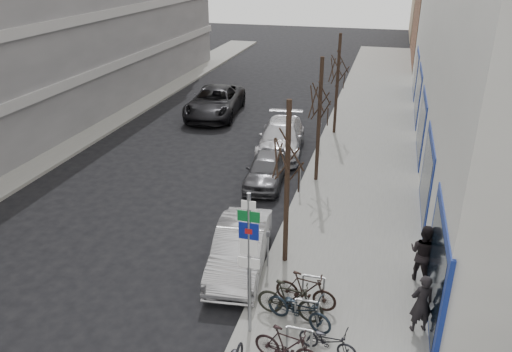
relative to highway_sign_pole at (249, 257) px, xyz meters
The scene contains 23 objects.
ground 3.44m from the highway_sign_pole, behind, with size 120.00×120.00×0.00m, color black.
sidewalk_east 10.50m from the highway_sign_pole, 78.15° to the left, with size 5.00×70.00×0.15m, color slate.
sidewalk_west 16.90m from the highway_sign_pole, 143.24° to the left, with size 3.00×70.00×0.15m, color slate.
brick_building_far 41.42m from the highway_sign_pole, 75.16° to the left, with size 12.00×14.00×8.00m, color brown.
highway_sign_pole is the anchor object (origin of this frame).
bike_rack 2.36m from the highway_sign_pole, 23.59° to the left, with size 0.66×2.26×0.83m.
tree_near 3.88m from the highway_sign_pole, 86.74° to the left, with size 1.80×1.80×5.50m.
tree_mid 10.15m from the highway_sign_pole, 88.86° to the left, with size 1.80×1.80×5.50m.
tree_far 16.59m from the highway_sign_pole, 89.31° to the left, with size 1.80×1.80×5.50m.
meter_front 3.39m from the highway_sign_pole, 94.75° to the left, with size 0.10×0.08×1.27m.
meter_mid 8.65m from the highway_sign_pole, 91.68° to the left, with size 0.10×0.08×1.27m.
meter_back 14.10m from the highway_sign_pole, 91.02° to the left, with size 0.10×0.08×1.27m.
bike_near_right 2.30m from the highway_sign_pole, 35.82° to the right, with size 0.52×1.74×1.06m, color black.
bike_mid_curb 2.18m from the highway_sign_pole, 26.67° to the left, with size 0.58×1.91×1.17m, color black.
bike_mid_inner 2.12m from the highway_sign_pole, 41.49° to the left, with size 0.56×1.90×1.15m, color black.
bike_far_curb 2.79m from the highway_sign_pole, ahead, with size 0.46×1.52×0.93m, color black.
bike_far_inner 2.56m from the highway_sign_pole, 48.47° to the left, with size 0.54×1.80×1.09m, color black.
parked_car_front 3.58m from the highway_sign_pole, 111.21° to the left, with size 1.54×4.41×1.45m, color #B2B2B7.
parked_car_mid 9.73m from the highway_sign_pole, 101.46° to the left, with size 1.56×3.88×1.32m, color #4C4C51.
parked_car_back 13.52m from the highway_sign_pole, 98.98° to the left, with size 2.15×5.29×1.53m, color #B5B4B9.
lane_car 19.73m from the highway_sign_pole, 112.01° to the left, with size 2.85×6.19×1.72m, color black.
pedestrian_near 4.68m from the highway_sign_pole, 15.89° to the left, with size 0.62×0.41×1.70m, color black.
pedestrian_far 5.83m from the highway_sign_pole, 39.10° to the left, with size 0.69×0.47×1.87m, color black.
Camera 1 is at (5.26, -9.93, 9.29)m, focal length 35.00 mm.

